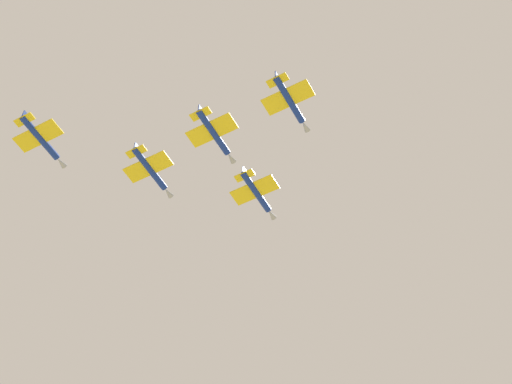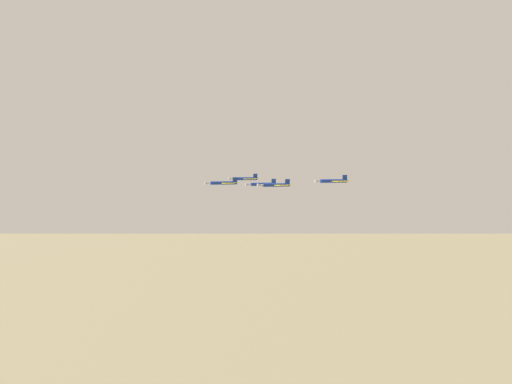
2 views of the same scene
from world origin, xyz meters
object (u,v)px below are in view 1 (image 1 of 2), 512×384
(jet_starboard_inner, at_px, (290,101))
(jet_port_inner, at_px, (151,170))
(jet_starboard_outer, at_px, (41,139))
(jet_lead, at_px, (257,193))
(jet_port_outer, at_px, (214,134))

(jet_starboard_inner, bearing_deg, jet_port_inner, 180.00)
(jet_starboard_outer, bearing_deg, jet_lead, 45.00)
(jet_starboard_inner, bearing_deg, jet_port_outer, -174.29)
(jet_port_inner, distance_m, jet_port_outer, 15.12)
(jet_lead, height_order, jet_starboard_outer, jet_starboard_outer)
(jet_lead, distance_m, jet_port_outer, 16.56)
(jet_port_inner, height_order, jet_starboard_outer, jet_starboard_outer)
(jet_port_inner, relative_size, jet_starboard_outer, 1.00)
(jet_lead, distance_m, jet_starboard_inner, 21.31)
(jet_lead, distance_m, jet_port_inner, 21.28)
(jet_starboard_outer, bearing_deg, jet_port_outer, 24.23)
(jet_port_inner, bearing_deg, jet_starboard_outer, -135.00)
(jet_starboard_inner, xyz_separation_m, jet_starboard_outer, (-39.72, -26.18, -0.18))
(jet_starboard_inner, height_order, jet_port_outer, jet_starboard_inner)
(jet_port_outer, distance_m, jet_starboard_outer, 33.04)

